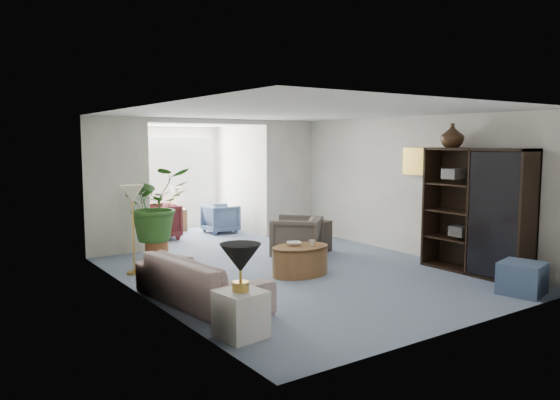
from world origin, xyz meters
TOP-DOWN VIEW (x-y plane):
  - floor at (0.00, 0.00)m, footprint 6.00×6.00m
  - sunroom_floor at (0.00, 4.10)m, footprint 2.60×2.60m
  - back_pier_left at (-1.90, 3.00)m, footprint 1.20×0.12m
  - back_pier_right at (1.90, 3.00)m, footprint 1.20×0.12m
  - back_header at (0.00, 3.00)m, footprint 2.60×0.12m
  - window_pane at (0.00, 5.18)m, footprint 2.20×0.02m
  - window_blinds at (0.00, 5.15)m, footprint 2.20×0.02m
  - framed_picture at (2.46, -0.10)m, footprint 0.04×0.50m
  - sofa at (-1.98, -0.49)m, footprint 1.03×2.13m
  - end_table at (-2.18, -1.84)m, footprint 0.50×0.50m
  - table_lamp at (-2.18, -1.84)m, footprint 0.44×0.44m
  - floor_lamp at (-2.17, 1.44)m, footprint 0.36×0.36m
  - coffee_table at (-0.07, -0.06)m, footprint 1.22×1.22m
  - coffee_bowl at (-0.12, 0.04)m, footprint 0.29×0.29m
  - coffee_cup at (0.08, -0.16)m, footprint 0.13×0.13m
  - wingback_chair at (0.53, 0.86)m, footprint 1.16×1.16m
  - side_table_dark at (1.23, 1.16)m, footprint 0.59×0.54m
  - entertainment_cabinet at (2.23, -1.52)m, footprint 0.47×1.76m
  - cabinet_urn at (2.23, -1.02)m, footprint 0.37×0.37m
  - ottoman at (1.78, -2.59)m, footprint 0.66×0.66m
  - plant_pot at (-1.46, 2.30)m, footprint 0.40×0.40m
  - house_plant at (-1.46, 2.30)m, footprint 1.16×1.01m
  - sunroom_chair_blue at (0.75, 4.06)m, footprint 0.72×0.70m
  - sunroom_chair_maroon at (-0.75, 4.06)m, footprint 0.84×0.82m
  - sunroom_table at (0.00, 4.81)m, footprint 0.42×0.33m
  - shelf_clutter at (2.18, -1.57)m, footprint 0.30×1.18m

SIDE VIEW (x-z plane):
  - floor at x=0.00m, z-range 0.00..0.00m
  - sunroom_floor at x=0.00m, z-range 0.00..0.00m
  - plant_pot at x=-1.46m, z-range 0.00..0.32m
  - ottoman at x=1.78m, z-range 0.00..0.43m
  - coffee_table at x=-0.07m, z-range 0.00..0.45m
  - end_table at x=-2.18m, z-range 0.00..0.50m
  - sunroom_table at x=0.00m, z-range 0.00..0.51m
  - side_table_dark at x=1.23m, z-range 0.00..0.57m
  - sofa at x=-1.98m, z-range 0.00..0.60m
  - sunroom_chair_blue at x=0.75m, z-range 0.00..0.64m
  - sunroom_chair_maroon at x=-0.75m, z-range 0.00..0.75m
  - wingback_chair at x=0.53m, z-range 0.00..0.76m
  - coffee_bowl at x=-0.12m, z-range 0.45..0.51m
  - coffee_cup at x=0.08m, z-range 0.45..0.55m
  - table_lamp at x=-2.18m, z-range 0.70..1.00m
  - house_plant at x=-1.46m, z-range 0.32..1.61m
  - entertainment_cabinet at x=2.23m, z-range 0.00..1.95m
  - shelf_clutter at x=2.18m, z-range 0.56..1.62m
  - back_pier_left at x=-1.90m, z-range 0.00..2.50m
  - back_pier_right at x=1.90m, z-range 0.00..2.50m
  - floor_lamp at x=-2.17m, z-range 1.11..1.39m
  - window_pane at x=0.00m, z-range 0.65..2.15m
  - window_blinds at x=0.00m, z-range 0.65..2.15m
  - framed_picture at x=2.46m, z-range 1.50..1.90m
  - cabinet_urn at x=2.23m, z-range 1.95..2.34m
  - back_header at x=0.00m, z-range 2.40..2.50m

